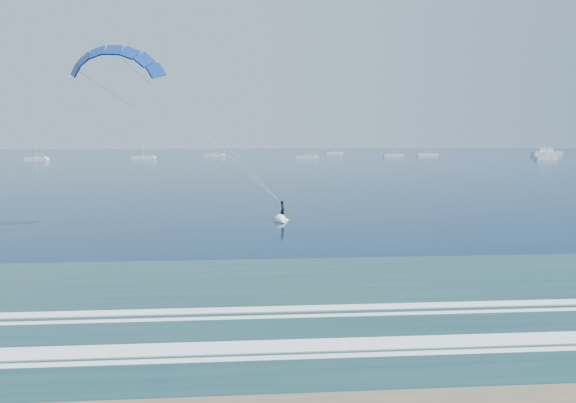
{
  "coord_description": "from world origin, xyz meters",
  "views": [
    {
      "loc": [
        -0.73,
        -11.76,
        7.24
      ],
      "look_at": [
        2.18,
        27.26,
        2.58
      ],
      "focal_mm": 32.0,
      "sensor_mm": 36.0,
      "label": 1
    }
  ],
  "objects_px": {
    "kitesurfer_rig": "(201,131)",
    "sailboat_2": "(214,155)",
    "sailboat_1": "(143,158)",
    "sailboat_7": "(393,156)",
    "sailboat_4": "(334,153)",
    "sailboat_6": "(546,158)",
    "motor_yacht": "(546,153)",
    "sailboat_5": "(427,155)",
    "sailboat_0": "(36,159)",
    "sailboat_3": "(306,157)"
  },
  "relations": [
    {
      "from": "kitesurfer_rig",
      "to": "sailboat_1",
      "type": "bearing_deg",
      "value": 103.14
    },
    {
      "from": "sailboat_1",
      "to": "sailboat_3",
      "type": "distance_m",
      "value": 63.41
    },
    {
      "from": "sailboat_1",
      "to": "sailboat_7",
      "type": "distance_m",
      "value": 106.01
    },
    {
      "from": "kitesurfer_rig",
      "to": "sailboat_6",
      "type": "height_order",
      "value": "kitesurfer_rig"
    },
    {
      "from": "sailboat_3",
      "to": "sailboat_1",
      "type": "bearing_deg",
      "value": -174.84
    },
    {
      "from": "motor_yacht",
      "to": "sailboat_5",
      "type": "height_order",
      "value": "sailboat_5"
    },
    {
      "from": "kitesurfer_rig",
      "to": "sailboat_4",
      "type": "relative_size",
      "value": 1.69
    },
    {
      "from": "sailboat_5",
      "to": "sailboat_7",
      "type": "xyz_separation_m",
      "value": [
        -18.63,
        -9.29,
        -0.02
      ]
    },
    {
      "from": "kitesurfer_rig",
      "to": "sailboat_2",
      "type": "height_order",
      "value": "kitesurfer_rig"
    },
    {
      "from": "sailboat_2",
      "to": "sailboat_5",
      "type": "distance_m",
      "value": 97.76
    },
    {
      "from": "sailboat_0",
      "to": "sailboat_5",
      "type": "relative_size",
      "value": 0.82
    },
    {
      "from": "kitesurfer_rig",
      "to": "motor_yacht",
      "type": "relative_size",
      "value": 1.4
    },
    {
      "from": "sailboat_1",
      "to": "sailboat_7",
      "type": "bearing_deg",
      "value": 12.29
    },
    {
      "from": "kitesurfer_rig",
      "to": "motor_yacht",
      "type": "distance_m",
      "value": 240.47
    },
    {
      "from": "kitesurfer_rig",
      "to": "sailboat_2",
      "type": "xyz_separation_m",
      "value": [
        -11.91,
        190.97,
        -7.37
      ]
    },
    {
      "from": "sailboat_4",
      "to": "sailboat_6",
      "type": "xyz_separation_m",
      "value": [
        67.59,
        -79.81,
        -0.0
      ]
    },
    {
      "from": "kitesurfer_rig",
      "to": "sailboat_2",
      "type": "distance_m",
      "value": 191.49
    },
    {
      "from": "sailboat_0",
      "to": "sailboat_5",
      "type": "distance_m",
      "value": 163.31
    },
    {
      "from": "sailboat_2",
      "to": "sailboat_4",
      "type": "relative_size",
      "value": 1.04
    },
    {
      "from": "sailboat_0",
      "to": "sailboat_6",
      "type": "height_order",
      "value": "sailboat_6"
    },
    {
      "from": "sailboat_4",
      "to": "kitesurfer_rig",
      "type": "bearing_deg",
      "value": -102.22
    },
    {
      "from": "sailboat_4",
      "to": "sailboat_5",
      "type": "bearing_deg",
      "value": -42.55
    },
    {
      "from": "sailboat_7",
      "to": "kitesurfer_rig",
      "type": "bearing_deg",
      "value": -110.61
    },
    {
      "from": "kitesurfer_rig",
      "to": "sailboat_2",
      "type": "relative_size",
      "value": 1.62
    },
    {
      "from": "sailboat_2",
      "to": "sailboat_7",
      "type": "distance_m",
      "value": 80.04
    },
    {
      "from": "motor_yacht",
      "to": "sailboat_7",
      "type": "distance_m",
      "value": 79.1
    },
    {
      "from": "motor_yacht",
      "to": "sailboat_2",
      "type": "xyz_separation_m",
      "value": [
        -157.1,
        -0.61,
        -0.82
      ]
    },
    {
      "from": "sailboat_6",
      "to": "sailboat_7",
      "type": "distance_m",
      "value": 60.48
    },
    {
      "from": "sailboat_2",
      "to": "sailboat_3",
      "type": "distance_m",
      "value": 48.47
    },
    {
      "from": "kitesurfer_rig",
      "to": "sailboat_6",
      "type": "distance_m",
      "value": 183.83
    },
    {
      "from": "motor_yacht",
      "to": "sailboat_0",
      "type": "distance_m",
      "value": 221.97
    },
    {
      "from": "sailboat_7",
      "to": "sailboat_5",
      "type": "bearing_deg",
      "value": 26.51
    },
    {
      "from": "motor_yacht",
      "to": "kitesurfer_rig",
      "type": "bearing_deg",
      "value": -127.16
    },
    {
      "from": "kitesurfer_rig",
      "to": "sailboat_7",
      "type": "relative_size",
      "value": 1.75
    },
    {
      "from": "motor_yacht",
      "to": "sailboat_4",
      "type": "distance_m",
      "value": 101.79
    },
    {
      "from": "sailboat_4",
      "to": "sailboat_1",
      "type": "bearing_deg",
      "value": -141.87
    },
    {
      "from": "kitesurfer_rig",
      "to": "sailboat_0",
      "type": "bearing_deg",
      "value": 116.26
    },
    {
      "from": "sailboat_1",
      "to": "sailboat_7",
      "type": "xyz_separation_m",
      "value": [
        103.58,
        22.57,
        -0.01
      ]
    },
    {
      "from": "sailboat_3",
      "to": "sailboat_2",
      "type": "bearing_deg",
      "value": 142.88
    },
    {
      "from": "sailboat_0",
      "to": "sailboat_2",
      "type": "relative_size",
      "value": 0.91
    },
    {
      "from": "sailboat_1",
      "to": "sailboat_5",
      "type": "bearing_deg",
      "value": 14.61
    },
    {
      "from": "sailboat_1",
      "to": "sailboat_6",
      "type": "distance_m",
      "value": 152.78
    },
    {
      "from": "sailboat_1",
      "to": "sailboat_5",
      "type": "distance_m",
      "value": 126.29
    },
    {
      "from": "sailboat_7",
      "to": "sailboat_6",
      "type": "bearing_deg",
      "value": -36.51
    },
    {
      "from": "sailboat_4",
      "to": "sailboat_6",
      "type": "relative_size",
      "value": 1.05
    },
    {
      "from": "sailboat_4",
      "to": "sailboat_7",
      "type": "bearing_deg",
      "value": -66.58
    },
    {
      "from": "sailboat_3",
      "to": "sailboat_6",
      "type": "xyz_separation_m",
      "value": [
        89.04,
        -19.11,
        -0.01
      ]
    },
    {
      "from": "sailboat_0",
      "to": "sailboat_4",
      "type": "distance_m",
      "value": 142.42
    },
    {
      "from": "sailboat_4",
      "to": "sailboat_6",
      "type": "height_order",
      "value": "sailboat_4"
    },
    {
      "from": "sailboat_2",
      "to": "sailboat_5",
      "type": "relative_size",
      "value": 0.9
    }
  ]
}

